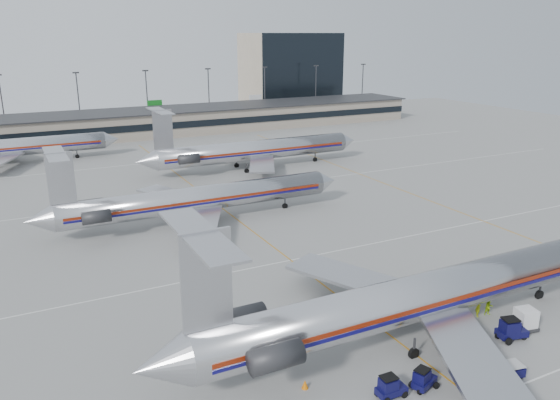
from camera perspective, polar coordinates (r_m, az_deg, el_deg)
ground at (r=54.61m, az=6.12°, el=-9.98°), size 260.00×260.00×0.00m
apron_markings at (r=62.40m, az=1.13°, el=-6.30°), size 160.00×0.15×0.02m
terminal at (r=142.80m, az=-15.77°, el=7.67°), size 162.00×17.00×6.25m
light_mast_row at (r=155.80m, az=-16.99°, el=10.31°), size 163.60×0.40×15.28m
distant_building at (r=191.02m, az=1.02°, el=13.30°), size 30.00×20.00×25.00m
jet_foreground at (r=47.43m, az=14.08°, el=-9.82°), size 48.55×28.58×12.71m
jet_second_row at (r=74.54m, az=-9.03°, el=0.10°), size 43.52×25.63×11.39m
jet_third_row at (r=103.65m, az=-3.03°, el=5.20°), size 45.09×27.73×12.33m
jet_back_row at (r=119.77m, az=-26.82°, el=4.89°), size 42.23×25.98×11.55m
tug_left at (r=41.31m, az=11.42°, el=-18.68°), size 2.20×1.17×1.77m
tug_center at (r=42.71m, az=14.74°, el=-17.68°), size 2.28×1.67×1.67m
tug_right at (r=50.75m, az=22.97°, el=-12.39°), size 2.70×1.77×2.02m
cart_inner at (r=46.03m, az=22.86°, el=-16.07°), size 2.10×1.62×1.08m
cart_outer at (r=46.10m, az=19.03°, el=-15.59°), size 2.05×1.62×1.04m
uld_container at (r=52.72m, az=24.26°, el=-11.31°), size 2.17×1.92×2.00m
belt_loader at (r=56.18m, az=18.60°, el=-9.35°), size 4.30×2.51×2.21m
ramp_worker_near at (r=53.53m, az=20.02°, el=-10.43°), size 0.78×0.83×1.90m
ramp_worker_far at (r=54.15m, az=21.00°, el=-10.40°), size 0.89×0.76×1.59m
cone_right at (r=54.74m, az=24.14°, el=-11.08°), size 0.49×0.49×0.57m
cone_left at (r=41.74m, az=2.63°, el=-18.68°), size 0.54×0.54×0.68m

